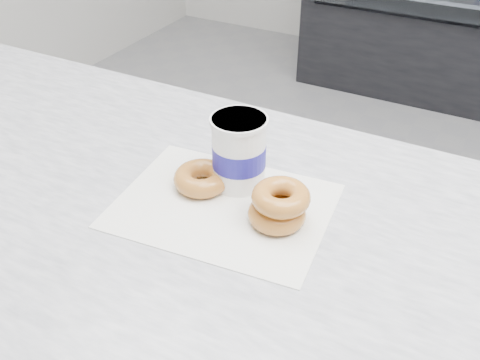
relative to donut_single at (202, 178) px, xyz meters
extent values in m
cube|color=silver|center=(0.46, -0.07, -0.04)|extent=(3.06, 0.76, 0.04)
cube|color=silver|center=(0.06, -0.03, -0.02)|extent=(0.36, 0.29, 0.00)
torus|color=#D18239|center=(0.00, 0.00, 0.00)|extent=(0.12, 0.12, 0.03)
torus|color=#D18239|center=(0.15, -0.03, 0.00)|extent=(0.09, 0.09, 0.03)
torus|color=#D18239|center=(0.16, -0.02, 0.03)|extent=(0.12, 0.12, 0.03)
cylinder|color=white|center=(0.05, 0.04, 0.05)|extent=(0.11, 0.11, 0.13)
cylinder|color=white|center=(0.05, 0.04, 0.11)|extent=(0.10, 0.10, 0.01)
cylinder|color=navy|center=(0.05, 0.04, 0.04)|extent=(0.12, 0.12, 0.04)
camera|label=1|loc=(0.40, -0.62, 0.52)|focal=40.00mm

